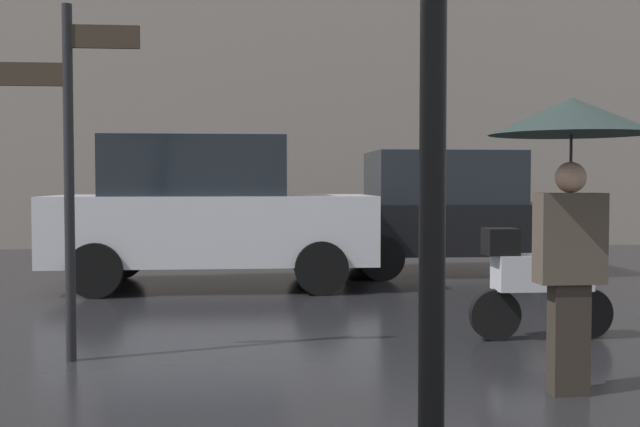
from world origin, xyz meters
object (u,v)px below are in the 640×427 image
pedestrian_with_umbrella (571,152)px  street_signpost (69,145)px  parked_car_right (209,211)px  parked_car_left (450,211)px  parked_scooter (537,279)px

pedestrian_with_umbrella → street_signpost: (-3.54, 1.27, 0.09)m
pedestrian_with_umbrella → street_signpost: street_signpost is taller
pedestrian_with_umbrella → parked_car_right: bearing=-167.5°
street_signpost → parked_car_left: bearing=51.1°
parked_car_left → parked_car_right: parked_car_right is taller
pedestrian_with_umbrella → street_signpost: size_ratio=0.70×
pedestrian_with_umbrella → parked_car_right: 6.22m
pedestrian_with_umbrella → parked_car_right: parked_car_right is taller
parked_car_left → street_signpost: size_ratio=1.44×
parked_scooter → parked_car_left: (0.54, 5.14, 0.41)m
parked_scooter → pedestrian_with_umbrella: bearing=-105.1°
parked_scooter → parked_car_left: size_ratio=0.33×
parked_car_right → street_signpost: 4.43m
parked_scooter → parked_car_left: parked_car_left is taller
pedestrian_with_umbrella → street_signpost: 3.77m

